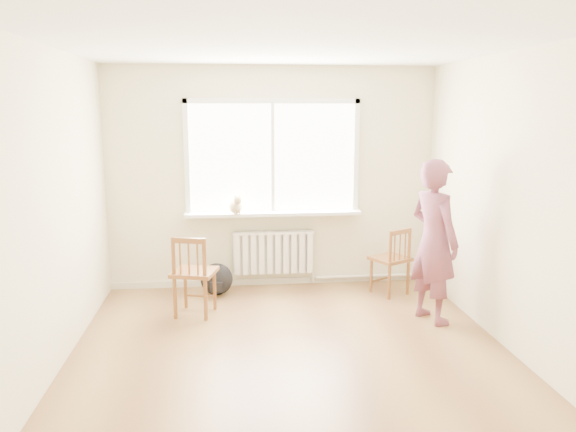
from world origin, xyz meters
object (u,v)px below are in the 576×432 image
object	(u,v)px
chair_left	(193,275)
cat	(236,205)
chair_right	(393,261)
backpack	(217,279)
person	(434,241)

from	to	relation	value
chair_left	cat	xyz separation A→B (m)	(0.48, 0.83, 0.60)
chair_left	cat	bearing A→B (deg)	-104.92
chair_right	cat	bearing A→B (deg)	-39.20
cat	backpack	bearing A→B (deg)	-158.17
chair_right	backpack	size ratio (longest dim) A/B	2.12
chair_left	chair_right	xyz separation A→B (m)	(2.31, 0.46, -0.04)
chair_right	cat	xyz separation A→B (m)	(-1.84, 0.37, 0.64)
cat	person	bearing A→B (deg)	-42.11
chair_right	backpack	xyz separation A→B (m)	(-2.08, 0.21, -0.22)
person	cat	bearing A→B (deg)	36.02
chair_left	cat	size ratio (longest dim) A/B	2.37
chair_right	person	xyz separation A→B (m)	(0.17, -0.85, 0.44)
chair_right	backpack	bearing A→B (deg)	-33.62
person	backpack	bearing A→B (deg)	42.09
chair_left	cat	world-z (taller)	cat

